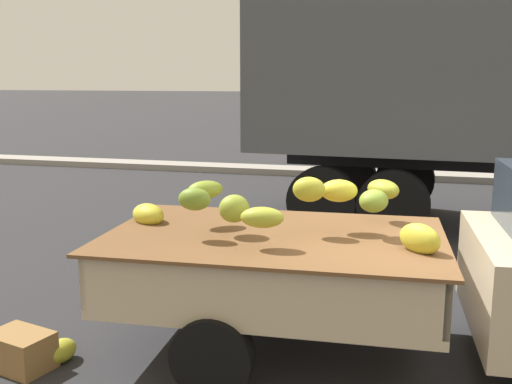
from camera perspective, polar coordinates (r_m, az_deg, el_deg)
name	(u,v)px	position (r m, az deg, el deg)	size (l,w,h in m)	color
ground	(441,360)	(5.54, 17.50, -15.28)	(220.00, 220.00, 0.00)	#28282B
curb_strip	(423,176)	(14.85, 15.93, 1.51)	(80.00, 0.80, 0.16)	gray
fallen_banana_bunch_near_tailgate	(61,351)	(5.49, -18.45, -14.42)	(0.30, 0.22, 0.20)	gold
produce_crate	(21,350)	(5.47, -21.88, -14.10)	(0.52, 0.36, 0.31)	olive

